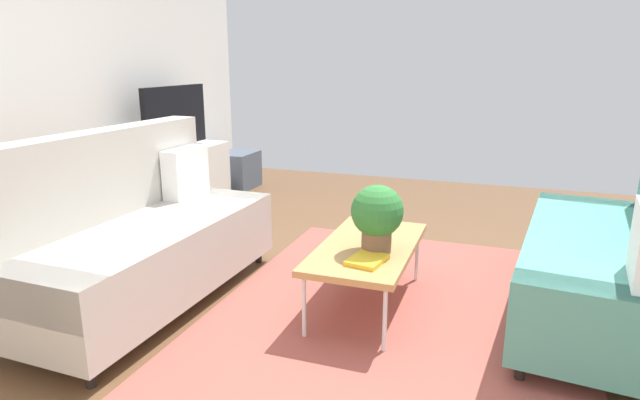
% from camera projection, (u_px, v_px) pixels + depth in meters
% --- Properties ---
extents(ground_plane, '(7.68, 7.68, 0.00)m').
position_uv_depth(ground_plane, '(372.00, 308.00, 3.36)').
color(ground_plane, brown).
extents(wall_far, '(6.40, 0.12, 2.90)m').
position_uv_depth(wall_far, '(8.00, 71.00, 3.90)').
color(wall_far, white).
rests_on(wall_far, ground_plane).
extents(area_rug, '(2.90, 2.20, 0.01)m').
position_uv_depth(area_rug, '(395.00, 314.00, 3.27)').
color(area_rug, '#9E4C42').
rests_on(area_rug, ground_plane).
extents(couch_beige, '(1.92, 0.89, 1.10)m').
position_uv_depth(couch_beige, '(137.00, 235.00, 3.38)').
color(couch_beige, '#B2ADA3').
rests_on(couch_beige, ground_plane).
extents(couch_green, '(1.98, 1.04, 1.10)m').
position_uv_depth(couch_green, '(617.00, 254.00, 3.06)').
color(couch_green, teal).
rests_on(couch_green, ground_plane).
extents(coffee_table, '(1.10, 0.56, 0.42)m').
position_uv_depth(coffee_table, '(368.00, 249.00, 3.28)').
color(coffee_table, '#B7844C').
rests_on(coffee_table, ground_plane).
extents(tv_console, '(1.40, 0.44, 0.64)m').
position_uv_depth(tv_console, '(178.00, 180.00, 5.47)').
color(tv_console, silver).
rests_on(tv_console, ground_plane).
extents(tv, '(1.00, 0.20, 0.64)m').
position_uv_depth(tv, '(176.00, 119.00, 5.30)').
color(tv, black).
rests_on(tv, tv_console).
extents(storage_trunk, '(0.52, 0.40, 0.44)m').
position_uv_depth(storage_trunk, '(238.00, 170.00, 6.46)').
color(storage_trunk, '#4C5666').
rests_on(storage_trunk, ground_plane).
extents(potted_plant, '(0.31, 0.31, 0.41)m').
position_uv_depth(potted_plant, '(377.00, 215.00, 3.10)').
color(potted_plant, brown).
rests_on(potted_plant, coffee_table).
extents(table_book_0, '(0.27, 0.22, 0.03)m').
position_uv_depth(table_book_0, '(367.00, 260.00, 2.99)').
color(table_book_0, gold).
rests_on(table_book_0, coffee_table).
extents(vase_0, '(0.12, 0.12, 0.16)m').
position_uv_depth(vase_0, '(134.00, 151.00, 4.86)').
color(vase_0, '#4C72B2').
rests_on(vase_0, tv_console).
extents(bottle_0, '(0.06, 0.06, 0.23)m').
position_uv_depth(bottle_0, '(154.00, 144.00, 4.98)').
color(bottle_0, '#3F8C4C').
rests_on(bottle_0, tv_console).
extents(bottle_1, '(0.06, 0.06, 0.22)m').
position_uv_depth(bottle_1, '(161.00, 143.00, 5.09)').
color(bottle_1, orange).
rests_on(bottle_1, tv_console).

